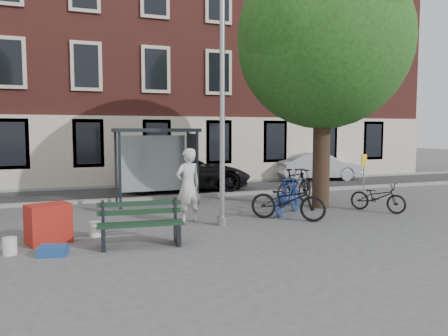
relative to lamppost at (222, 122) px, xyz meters
The scene contains 21 objects.
ground 2.78m from the lamppost, ahead, with size 90.00×90.00×0.00m, color #4C4C4F.
road 7.53m from the lamppost, 90.00° to the left, with size 40.00×4.00×0.01m, color #28282B.
curb_near 5.69m from the lamppost, 90.00° to the left, with size 40.00×0.25×0.12m, color gray.
curb_far 9.40m from the lamppost, 90.00° to the left, with size 40.00×0.25×0.12m, color gray.
building_row 13.67m from the lamppost, 90.00° to the left, with size 30.00×8.00×14.00m, color brown.
lamppost is the anchor object (origin of this frame).
tree_right 5.10m from the lamppost, 19.03° to the left, with size 5.76×5.60×8.20m.
bus_shelter 4.24m from the lamppost, 98.43° to the left, with size 2.85×1.45×2.62m.
painter 2.02m from the lamppost, 138.59° to the left, with size 0.75×0.49×2.06m, color silver.
bench 3.61m from the lamppost, 150.57° to the right, with size 1.91×0.77×0.96m.
bike_a 2.99m from the lamppost, ahead, with size 0.75×2.16×1.13m, color black.
bike_b 3.38m from the lamppost, 18.23° to the left, with size 0.52×1.84×1.11m, color navy.
bike_c 5.77m from the lamppost, ahead, with size 0.61×1.76×0.92m, color black.
bike_d 4.83m from the lamppost, 34.62° to the left, with size 0.59×2.08×1.25m, color black.
car_dark 7.48m from the lamppost, 82.72° to the left, with size 2.54×5.50×1.53m, color black.
car_silver 11.93m from the lamppost, 45.63° to the left, with size 1.50×4.30×1.42m, color #ABAEB3.
red_stand 4.94m from the lamppost, behind, with size 0.90×0.60×0.90m, color maroon.
blue_crate 5.22m from the lamppost, 160.41° to the right, with size 0.55×0.40×0.20m, color navy.
bucket_a 5.80m from the lamppost, 167.12° to the right, with size 0.28×0.28×0.36m, color silver.
bucket_b 4.21m from the lamppost, behind, with size 0.28×0.28×0.36m, color white.
notice_sign 5.64m from the lamppost, 10.78° to the left, with size 0.29×0.15×1.77m.
Camera 1 is at (-3.88, -10.91, 2.55)m, focal length 35.00 mm.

